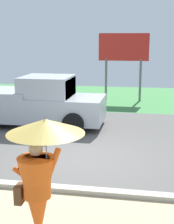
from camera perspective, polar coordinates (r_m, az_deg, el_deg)
The scene contains 4 objects.
ground_plane at distance 12.00m, azimuth 1.30°, elevation -3.35°, with size 40.00×22.00×0.20m.
monk_pedestrian at distance 5.28m, azimuth -8.13°, elevation -10.57°, with size 1.19×1.19×2.13m.
pickup_truck at distance 12.65m, azimuth -8.83°, elevation 1.61°, with size 5.20×2.28×1.88m.
roadside_billboard at distance 17.51m, azimuth 6.33°, elevation 10.23°, with size 2.60×0.12×3.50m.
Camera 1 is at (1.76, -8.46, 3.25)m, focal length 53.11 mm.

